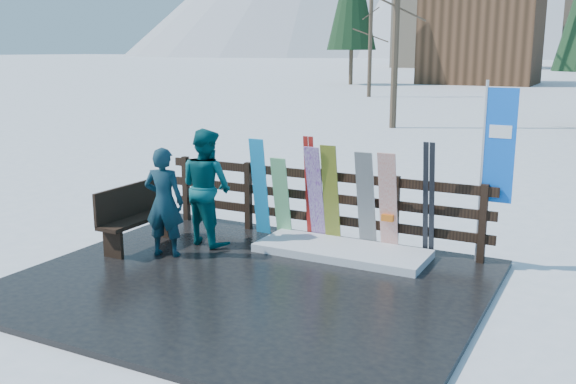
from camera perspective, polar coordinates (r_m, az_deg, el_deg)
The scene contains 16 objects.
ground at distance 8.66m, azimuth -3.62°, elevation -8.35°, with size 700.00×700.00×0.00m, color white.
deck at distance 8.65m, azimuth -3.62°, elevation -8.10°, with size 6.00×5.00×0.08m, color black.
fence at distance 10.31m, azimuth 2.65°, elevation -0.63°, with size 5.60×0.10×1.15m.
snow_patch at distance 9.67m, azimuth 4.79°, elevation -5.23°, with size 2.56×1.00×0.12m, color white.
bench at distance 10.21m, azimuth -13.41°, elevation -1.93°, with size 0.41×1.50×0.97m.
snowboard_0 at distance 10.51m, azimuth -2.52°, elevation 0.46°, with size 0.26×0.03×1.63m, color #1B9ADF.
snowboard_1 at distance 10.35m, azimuth -0.60°, elevation -0.51°, with size 0.27×0.03×1.35m, color silver.
snowboard_2 at distance 9.95m, azimuth 3.82°, elevation -0.29°, with size 0.25×0.03×1.62m, color yellow.
snowboard_3 at distance 10.06m, azimuth 2.45°, elevation -0.24°, with size 0.25×0.03×1.60m, color silver.
snowboard_4 at distance 9.75m, azimuth 6.94°, elevation -0.81°, with size 0.27×0.03×1.57m, color black.
snowboard_5 at distance 9.63m, azimuth 8.88°, elevation -0.99°, with size 0.27×0.03×1.58m, color white.
ski_pair_a at distance 10.16m, azimuth 1.98°, elevation 0.28°, with size 0.16×0.21×1.70m.
ski_pair_b at distance 9.51m, azimuth 12.40°, elevation -0.74°, with size 0.17×0.26×1.73m.
rental_flag at distance 9.39m, azimuth 17.95°, elevation 3.36°, with size 0.45×0.04×2.60m.
person_front at distance 9.60m, azimuth -10.96°, elevation -0.89°, with size 0.59×0.39×1.63m, color #144245.
person_back at distance 10.07m, azimuth -7.27°, elevation 0.46°, with size 0.89×0.69×1.83m, color #09535B.
Camera 1 is at (4.21, -6.91, 3.08)m, focal length 40.00 mm.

